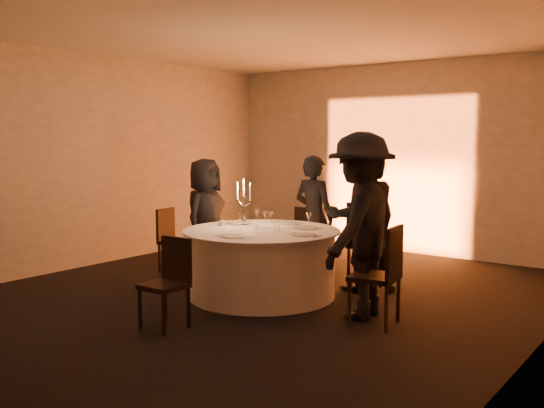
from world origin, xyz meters
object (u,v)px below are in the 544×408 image
Objects in this scene: chair_left at (172,236)px; chair_front at (169,277)px; chair_right at (383,270)px; guest_right at (361,226)px; banquet_table at (262,263)px; coffee_cup at (222,223)px; guest_back_left at (314,216)px; guest_back_right at (363,218)px; chair_back_right at (365,238)px; chair_back_left at (311,236)px; candelabra at (244,209)px; guest_left at (205,218)px.

chair_left is 1.00× the size of chair_front.
guest_right is at bearing -120.10° from chair_right.
coffee_cup reaches higher than banquet_table.
guest_back_right is (0.88, -0.31, 0.08)m from guest_back_left.
guest_back_left is (-1.69, 1.40, 0.24)m from chair_right.
guest_back_left is at bearing -71.83° from chair_left.
chair_back_left is at bearing -42.08° from chair_back_right.
chair_right is 2.21m from guest_back_left.
candelabra is at bearing -98.83° from guest_right.
chair_right is (0.92, -1.36, -0.04)m from chair_back_right.
guest_right is (1.32, 1.38, 0.46)m from chair_front.
guest_back_left is at bearing 75.39° from candelabra.
coffee_cup is at bearing 70.67° from guest_back_left.
chair_right is at bearing -8.67° from candelabra.
guest_left is 2.07m from guest_back_right.
chair_right is (1.63, -0.20, 0.17)m from banquet_table.
chair_back_left is 0.56× the size of guest_back_left.
candelabra is (-1.17, -0.78, 0.09)m from guest_back_right.
chair_left is at bearing 172.74° from candelabra.
guest_right is 3.28× the size of candelabra.
chair_left is at bearing 44.36° from chair_back_left.
chair_right is 8.91× the size of coffee_cup.
banquet_table is at bearing -16.96° from candelabra.
banquet_table is at bearing 95.92° from guest_back_left.
coffee_cup is at bearing -101.70° from chair_right.
guest_back_right is at bearing 83.84° from chair_back_right.
banquet_table is 1.84× the size of chair_right.
chair_front reaches higher than banquet_table.
chair_back_right is 1.21× the size of chair_front.
banquet_table is 3.14× the size of candelabra.
chair_front is at bearing 46.40° from chair_back_right.
banquet_table is at bearing 108.17° from chair_back_left.
chair_back_right is at bearing -79.40° from guest_left.
chair_left is at bearing -105.66° from chair_right.
candelabra is at bearing -106.25° from chair_right.
guest_left is (0.61, 0.01, 0.30)m from chair_left.
chair_back_left is 0.57× the size of guest_left.
chair_back_left is 1.46m from guest_left.
chair_left is 0.68m from guest_left.
chair_left is 0.54× the size of guest_back_left.
guest_left is at bearing 58.52° from chair_back_left.
chair_back_right is 0.55× the size of guest_right.
guest_back_left is 1.34m from coffee_cup.
chair_left is at bearing 76.43° from guest_left.
chair_left and chair_front have the same top height.
guest_left is 2.51m from guest_right.
candelabra is (-0.34, 1.55, 0.49)m from chair_front.
candelabra is (-0.35, 0.11, 0.59)m from banquet_table.
chair_front is at bearing 94.21° from guest_back_left.
guest_left is 14.15× the size of coffee_cup.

